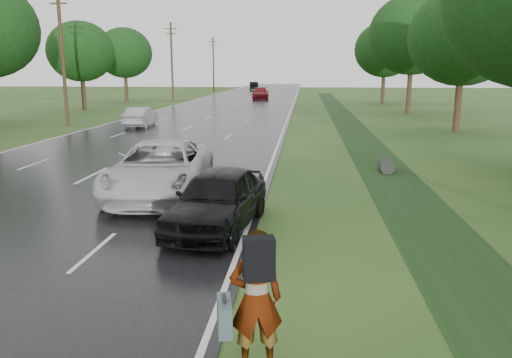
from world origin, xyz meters
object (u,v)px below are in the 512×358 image
object	(u,v)px
pedestrian	(254,298)
white_pickup	(160,169)
dark_sedan	(218,199)
silver_sedan	(141,117)

from	to	relation	value
pedestrian	white_pickup	world-z (taller)	pedestrian
white_pickup	dark_sedan	bearing A→B (deg)	-57.55
pedestrian	white_pickup	size ratio (longest dim) A/B	0.32
white_pickup	silver_sedan	xyz separation A→B (m)	(-7.10, 19.47, -0.17)
pedestrian	dark_sedan	size ratio (longest dim) A/B	0.44
white_pickup	dark_sedan	xyz separation A→B (m)	(2.45, -3.23, -0.10)
pedestrian	dark_sedan	xyz separation A→B (m)	(-1.55, 6.02, -0.21)
pedestrian	silver_sedan	distance (m)	30.79
white_pickup	silver_sedan	distance (m)	20.73
silver_sedan	pedestrian	bearing A→B (deg)	108.85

